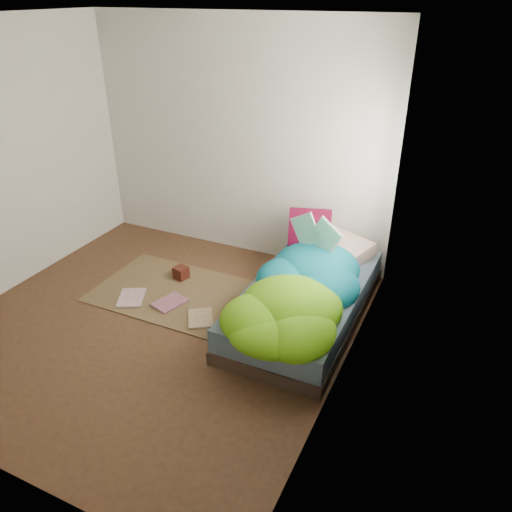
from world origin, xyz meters
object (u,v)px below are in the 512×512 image
Objects in this scene: bed at (305,302)px; wooden_box at (181,273)px; floor_book_a at (119,298)px; pillow_magenta at (310,230)px; open_book at (315,224)px; floor_book_b at (162,298)px.

bed is 1.46m from wooden_box.
bed is 1.88m from floor_book_a.
open_book is (0.19, -0.40, 0.26)m from pillow_magenta.
floor_book_b is at bearing -166.04° from bed.
bed is 4.59× the size of pillow_magenta.
pillow_magenta reaches higher than floor_book_b.
pillow_magenta is at bearing 12.47° from floor_book_a.
open_book reaches higher than bed.
open_book is 1.37× the size of floor_book_a.
wooden_box reaches higher than floor_book_b.
floor_book_a is at bearing -138.01° from floor_book_b.
floor_book_a is (-1.79, -0.53, -0.14)m from bed.
bed is at bearing -10.47° from floor_book_a.
open_book is (-0.06, 0.35, 0.65)m from bed.
open_book is at bearing -0.09° from floor_book_a.
floor_book_b is at bearing -153.24° from pillow_magenta.
pillow_magenta is at bearing 60.95° from floor_book_b.
bed reaches higher than wooden_box.
open_book is 3.54× the size of wooden_box.
pillow_magenta is 0.93× the size of open_book.
wooden_box is (-1.45, 0.10, -0.09)m from bed.
wooden_box is 0.45m from floor_book_b.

